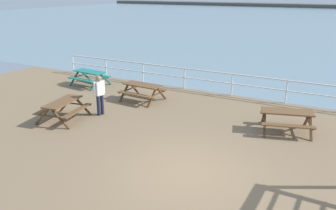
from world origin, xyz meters
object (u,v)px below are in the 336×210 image
at_px(picnic_table_near_right, 90,75).
at_px(visitor, 99,93).
at_px(picnic_table_mid_centre, 287,116).
at_px(picnic_table_far_left, 143,88).
at_px(picnic_table_near_left, 63,106).

distance_m(picnic_table_near_right, visitor, 4.78).
distance_m(picnic_table_mid_centre, picnic_table_far_left, 6.57).
bearing_deg(picnic_table_near_left, visitor, -49.04).
relative_size(picnic_table_near_left, picnic_table_far_left, 1.08).
bearing_deg(picnic_table_near_right, picnic_table_near_left, -55.15).
bearing_deg(picnic_table_far_left, picnic_table_near_left, -108.12).
distance_m(picnic_table_near_right, picnic_table_far_left, 4.00).
relative_size(picnic_table_near_right, visitor, 1.17).
bearing_deg(picnic_table_far_left, picnic_table_near_right, 170.70).
bearing_deg(picnic_table_near_right, picnic_table_far_left, -6.89).
bearing_deg(picnic_table_near_right, visitor, -38.60).
relative_size(picnic_table_far_left, visitor, 1.14).
relative_size(picnic_table_near_right, picnic_table_mid_centre, 0.90).
distance_m(picnic_table_mid_centre, visitor, 7.29).
bearing_deg(picnic_table_far_left, visitor, -98.00).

